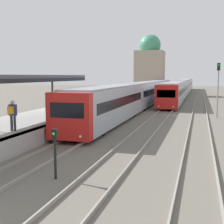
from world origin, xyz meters
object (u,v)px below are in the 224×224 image
object	(u,v)px
train_near	(143,93)
signal_post_near	(55,148)
signal_mast_far	(218,84)
train_far	(182,87)
person_on_platform	(12,113)

from	to	relation	value
train_near	signal_post_near	distance (m)	29.67
train_near	signal_mast_far	world-z (taller)	signal_mast_far
train_far	signal_mast_far	distance (m)	35.86
person_on_platform	signal_mast_far	size ratio (longest dim) A/B	0.32
signal_mast_far	train_far	bearing A→B (deg)	98.35
person_on_platform	signal_post_near	xyz separation A→B (m)	(4.42, -3.92, -0.76)
person_on_platform	train_near	world-z (taller)	train_near
train_far	signal_post_near	distance (m)	55.78
train_far	signal_post_near	world-z (taller)	train_far
person_on_platform	train_near	xyz separation A→B (m)	(2.49, 25.68, -0.24)
train_near	train_far	world-z (taller)	train_near
signal_post_near	person_on_platform	bearing A→B (deg)	138.38
train_near	signal_post_near	size ratio (longest dim) A/B	24.54
train_near	signal_mast_far	bearing A→B (deg)	-46.50
signal_post_near	signal_mast_far	distance (m)	21.54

